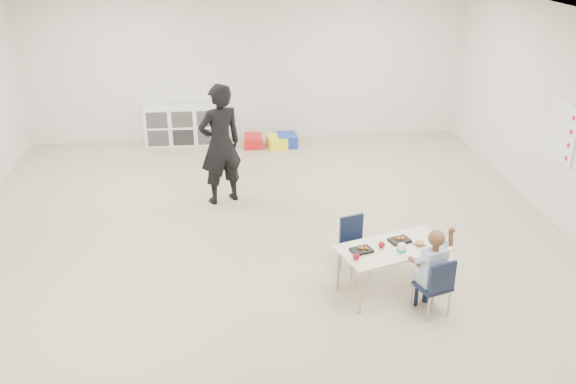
{
  "coord_description": "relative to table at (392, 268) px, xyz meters",
  "views": [
    {
      "loc": [
        -0.38,
        -6.59,
        3.75
      ],
      "look_at": [
        0.29,
        -0.06,
        0.85
      ],
      "focal_mm": 38.0,
      "sensor_mm": 36.0,
      "label": 1
    }
  ],
  "objects": [
    {
      "name": "bin_yellow",
      "position": [
        -0.86,
        4.85,
        -0.18
      ],
      "size": [
        0.37,
        0.46,
        0.21
      ],
      "primitive_type": "cube",
      "rotation": [
        0.0,
        0.0,
        0.1
      ],
      "color": "#FFFE1A",
      "rests_on": "ground"
    },
    {
      "name": "lunch_tray_far",
      "position": [
        -0.37,
        -0.07,
        0.29
      ],
      "size": [
        0.26,
        0.22,
        0.03
      ],
      "primitive_type": "cube",
      "rotation": [
        0.0,
        0.0,
        0.32
      ],
      "color": "black",
      "rests_on": "table"
    },
    {
      "name": "apple_far",
      "position": [
        -0.46,
        -0.23,
        0.31
      ],
      "size": [
        0.07,
        0.07,
        0.07
      ],
      "primitive_type": "sphere",
      "color": "maroon",
      "rests_on": "table"
    },
    {
      "name": "rules_poster",
      "position": [
        2.63,
        1.56,
        0.97
      ],
      "size": [
        0.02,
        0.6,
        0.8
      ],
      "primitive_type": "cube",
      "color": "white",
      "rests_on": "room"
    },
    {
      "name": "chair_near",
      "position": [
        0.31,
        -0.45,
        0.05
      ],
      "size": [
        0.4,
        0.39,
        0.66
      ],
      "primitive_type": null,
      "rotation": [
        0.0,
        0.0,
        0.32
      ],
      "color": "black",
      "rests_on": "ground"
    },
    {
      "name": "milk_carton",
      "position": [
        0.04,
        -0.13,
        0.32
      ],
      "size": [
        0.09,
        0.09,
        0.1
      ],
      "primitive_type": "cube",
      "rotation": [
        0.0,
        0.0,
        0.32
      ],
      "color": "white",
      "rests_on": "table"
    },
    {
      "name": "lunch_tray_near",
      "position": [
        0.09,
        0.1,
        0.29
      ],
      "size": [
        0.26,
        0.22,
        0.03
      ],
      "primitive_type": "cube",
      "rotation": [
        0.0,
        0.0,
        0.32
      ],
      "color": "black",
      "rests_on": "table"
    },
    {
      "name": "apple_near",
      "position": [
        -0.14,
        -0.01,
        0.31
      ],
      "size": [
        0.07,
        0.07,
        0.07
      ],
      "primitive_type": "sphere",
      "color": "maroon",
      "rests_on": "table"
    },
    {
      "name": "adult",
      "position": [
        -1.85,
        2.6,
        0.6
      ],
      "size": [
        0.76,
        0.65,
        1.76
      ],
      "primitive_type": "imported",
      "rotation": [
        0.0,
        0.0,
        3.58
      ],
      "color": "black",
      "rests_on": "ground"
    },
    {
      "name": "table",
      "position": [
        0.0,
        0.0,
        0.0
      ],
      "size": [
        1.33,
        0.95,
        0.55
      ],
      "rotation": [
        0.0,
        0.0,
        0.32
      ],
      "color": "beige",
      "rests_on": "ground"
    },
    {
      "name": "room",
      "position": [
        -1.35,
        0.96,
        1.12
      ],
      "size": [
        9.0,
        9.02,
        2.8
      ],
      "color": "beige",
      "rests_on": "ground"
    },
    {
      "name": "cubby_shelf",
      "position": [
        -2.55,
        5.24,
        0.07
      ],
      "size": [
        1.4,
        0.4,
        0.7
      ],
      "primitive_type": "cube",
      "color": "white",
      "rests_on": "ground"
    },
    {
      "name": "bread_roll",
      "position": [
        0.29,
        0.0,
        0.31
      ],
      "size": [
        0.09,
        0.09,
        0.07
      ],
      "primitive_type": "ellipsoid",
      "color": "tan",
      "rests_on": "table"
    },
    {
      "name": "child",
      "position": [
        0.31,
        -0.45,
        0.24
      ],
      "size": [
        0.56,
        0.56,
        1.04
      ],
      "primitive_type": null,
      "rotation": [
        0.0,
        0.0,
        0.32
      ],
      "color": "#9FBBD7",
      "rests_on": "chair_near"
    },
    {
      "name": "chair_far",
      "position": [
        -0.31,
        0.45,
        0.05
      ],
      "size": [
        0.4,
        0.39,
        0.66
      ],
      "primitive_type": null,
      "rotation": [
        0.0,
        0.0,
        0.32
      ],
      "color": "black",
      "rests_on": "ground"
    },
    {
      "name": "bin_red",
      "position": [
        -1.28,
        4.94,
        -0.18
      ],
      "size": [
        0.35,
        0.44,
        0.21
      ],
      "primitive_type": "cube",
      "rotation": [
        0.0,
        0.0,
        -0.04
      ],
      "color": "red",
      "rests_on": "ground"
    },
    {
      "name": "bin_blue",
      "position": [
        -0.67,
        4.93,
        -0.17
      ],
      "size": [
        0.36,
        0.46,
        0.22
      ],
      "primitive_type": "cube",
      "rotation": [
        0.0,
        0.0,
        0.04
      ],
      "color": "#1736B0",
      "rests_on": "ground"
    }
  ]
}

